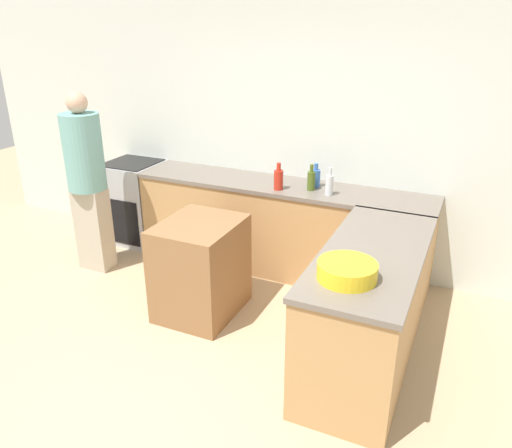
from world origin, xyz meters
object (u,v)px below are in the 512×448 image
Objects in this scene: mixing_bowl at (347,271)px; water_bottle_blue at (316,177)px; vinegar_bottle_clear at (329,184)px; person_by_range at (87,178)px; range_oven at (135,202)px; island_table at (201,268)px; hot_sauce_bottle at (279,179)px; olive_oil_bottle at (311,180)px.

water_bottle_blue is at bearing 114.40° from mixing_bowl.
person_by_range reaches higher than vinegar_bottle_clear.
range_oven reaches higher than island_table.
hot_sauce_bottle is at bearing -174.91° from vinegar_bottle_clear.
vinegar_bottle_clear reaches higher than olive_oil_bottle.
hot_sauce_bottle reaches higher than mixing_bowl.
range_oven is 2.23m from water_bottle_blue.
person_by_range is (-1.81, -0.60, -0.05)m from hot_sauce_bottle.
island_table is at bearing -112.43° from hot_sauce_bottle.
olive_oil_bottle is (2.15, -0.05, 0.56)m from range_oven.
person_by_range is (-2.86, 0.85, -0.00)m from mixing_bowl.
water_bottle_blue is at bearing 37.85° from hot_sauce_bottle.
range_oven is 2.49× the size of mixing_bowl.
vinegar_bottle_clear is 0.27m from water_bottle_blue.
water_bottle_blue is (-0.76, 1.68, 0.04)m from mixing_bowl.
vinegar_bottle_clear reaches higher than mixing_bowl.
olive_oil_bottle is (-0.20, 0.07, -0.00)m from vinegar_bottle_clear.
vinegar_bottle_clear is at bearing -18.81° from olive_oil_bottle.
island_table is 1.34m from olive_oil_bottle.
island_table is 1.14m from hot_sauce_bottle.
person_by_range is at bearing 163.45° from mixing_bowl.
water_bottle_blue reaches higher than mixing_bowl.
vinegar_bottle_clear reaches higher than island_table.
range_oven is at bearing 150.98° from mixing_bowl.
mixing_bowl is at bearing -16.55° from person_by_range.
hot_sauce_bottle is 1.03× the size of olive_oil_bottle.
mixing_bowl is (2.92, -1.62, 0.52)m from range_oven.
vinegar_bottle_clear is at bearing 15.77° from person_by_range.
olive_oil_bottle is 1.09× the size of water_bottle_blue.
water_bottle_blue is (-0.19, 0.19, -0.01)m from vinegar_bottle_clear.
island_table is 1.57m from person_by_range.
range_oven is at bearing 177.07° from vinegar_bottle_clear.
vinegar_bottle_clear is 1.13× the size of water_bottle_blue.
person_by_range reaches higher than range_oven.
island_table is at bearing -11.02° from person_by_range.
vinegar_bottle_clear is (-0.57, 1.50, 0.05)m from mixing_bowl.
olive_oil_bottle is (0.65, 1.00, 0.61)m from island_table.
water_bottle_blue is at bearing 87.32° from olive_oil_bottle.
island_table is 3.38× the size of olive_oil_bottle.
island_table is at bearing -132.56° from vinegar_bottle_clear.
mixing_bowl is 1.80m from hot_sauce_bottle.
hot_sauce_bottle is 0.14× the size of person_by_range.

